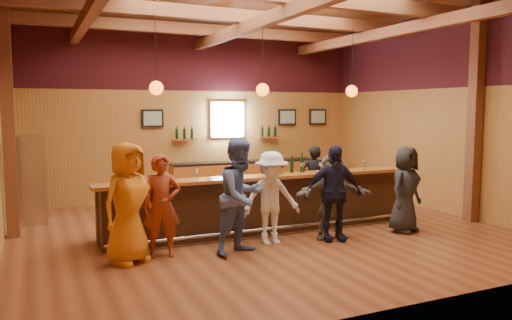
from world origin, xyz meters
The scene contains 27 objects.
room centered at (0.00, 0.06, 3.21)m, with size 9.04×9.00×4.52m.
bar_counter centered at (0.02, 0.15, 0.52)m, with size 6.30×1.07×1.11m.
back_bar_cabinet centered at (1.20, 3.72, 0.48)m, with size 4.00×0.52×0.95m.
window centered at (0.80, 3.95, 2.05)m, with size 0.95×0.09×0.95m.
framed_pictures centered at (1.67, 3.94, 2.10)m, with size 5.35×0.05×0.45m.
wine_shelves centered at (0.80, 3.88, 1.62)m, with size 3.00×0.18×0.30m.
pendant_lights centered at (0.00, 0.00, 2.71)m, with size 4.24×0.24×1.37m.
stainless_fridge centered at (-4.10, 2.60, 0.90)m, with size 0.70×0.70×1.80m, color silver.
customer_orange centered at (-2.68, -0.92, 0.93)m, with size 0.91×0.59×1.85m, color orange.
customer_redvest centered at (-2.14, -0.81, 0.82)m, with size 0.60×0.39×1.64m, color maroon.
customer_denim centered at (-0.92, -1.17, 0.94)m, with size 0.91×0.71×1.88m, color #546AA8.
customer_white centered at (-0.23, -0.87, 0.81)m, with size 1.05×0.60×1.62m, color white.
customer_navy centered at (0.88, -1.10, 0.86)m, with size 1.00×0.42×1.71m, color black.
customer_brown centered at (0.92, -0.98, 0.77)m, with size 1.43×0.46×1.55m, color #655C51.
customer_dark centered at (2.46, -1.15, 0.82)m, with size 0.80×0.52×1.64m, color #242326.
bartender centered at (1.71, 0.99, 0.76)m, with size 0.56×0.37×1.53m, color black.
ice_bucket centered at (0.28, -0.07, 1.24)m, with size 0.24×0.24×0.26m, color olive.
bottle_a centered at (0.60, -0.05, 1.24)m, with size 0.07×0.07×0.33m.
bottle_b centered at (0.85, -0.02, 1.26)m, with size 0.08×0.08×0.37m.
glass_a centered at (-2.68, -0.18, 1.23)m, with size 0.07×0.07×0.16m.
glass_b centered at (-1.91, -0.27, 1.23)m, with size 0.07×0.07×0.17m.
glass_c centered at (-1.31, -0.08, 1.24)m, with size 0.08×0.08×0.18m.
glass_d centered at (-0.85, -0.22, 1.22)m, with size 0.07×0.07×0.16m.
glass_e centered at (-0.58, -0.14, 1.25)m, with size 0.09×0.09×0.19m.
glass_f centered at (0.79, -0.13, 1.25)m, with size 0.09×0.09×0.20m.
glass_g centered at (1.16, -0.21, 1.24)m, with size 0.08×0.08×0.19m.
glass_h centered at (2.22, -0.18, 1.25)m, with size 0.09×0.09×0.19m.
Camera 1 is at (-3.97, -8.51, 2.37)m, focal length 35.00 mm.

